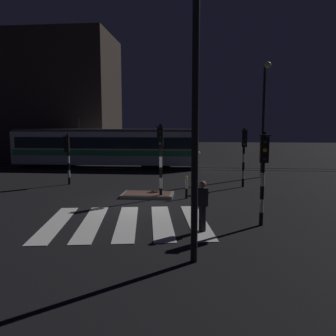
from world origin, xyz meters
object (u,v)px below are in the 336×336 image
object	(u,v)px
bollard_island_edge	(186,187)
pedestrian_waiting_at_kerb	(202,206)
traffic_light_corner_far_right	(244,149)
street_lamp_near_kerb	(196,73)
traffic_light_corner_far_left	(68,152)
traffic_light_median_centre	(160,150)
tram	(106,147)
traffic_light_corner_near_right	(263,165)
street_lamp_trackside_right	(264,107)

from	to	relation	value
bollard_island_edge	pedestrian_waiting_at_kerb	bearing A→B (deg)	-81.80
traffic_light_corner_far_right	street_lamp_near_kerb	distance (m)	11.83
traffic_light_corner_far_left	street_lamp_near_kerb	bearing A→B (deg)	-55.27
traffic_light_median_centre	tram	bearing A→B (deg)	116.89
traffic_light_corner_near_right	pedestrian_waiting_at_kerb	size ratio (longest dim) A/B	1.93
traffic_light_median_centre	tram	xyz separation A→B (m)	(-6.01, 11.85, -0.61)
traffic_light_corner_far_right	tram	distance (m)	13.26
traffic_light_corner_near_right	traffic_light_median_centre	xyz separation A→B (m)	(-4.05, 4.07, 0.19)
traffic_light_corner_far_left	street_lamp_near_kerb	xyz separation A→B (m)	(7.71, -11.12, 2.73)
traffic_light_corner_far_right	street_lamp_near_kerb	xyz separation A→B (m)	(-2.61, -11.27, 2.49)
traffic_light_corner_far_left	tram	size ratio (longest dim) A/B	0.19
traffic_light_corner_far_right	tram	world-z (taller)	tram
traffic_light_corner_far_left	bollard_island_edge	size ratio (longest dim) A/B	2.72
tram	pedestrian_waiting_at_kerb	bearing A→B (deg)	-64.52
street_lamp_near_kerb	tram	size ratio (longest dim) A/B	0.48
traffic_light_median_centre	traffic_light_corner_far_right	bearing A→B (deg)	39.52
pedestrian_waiting_at_kerb	street_lamp_trackside_right	bearing A→B (deg)	71.49
traffic_light_median_centre	traffic_light_corner_near_right	bearing A→B (deg)	-45.17
traffic_light_corner_far_left	street_lamp_trackside_right	size ratio (longest dim) A/B	0.40
street_lamp_trackside_right	bollard_island_edge	distance (m)	9.63
traffic_light_corner_near_right	bollard_island_edge	distance (m)	5.38
bollard_island_edge	traffic_light_corner_far_left	bearing A→B (deg)	155.87
tram	bollard_island_edge	size ratio (longest dim) A/B	14.11
traffic_light_corner_far_right	traffic_light_median_centre	bearing A→B (deg)	-140.48
bollard_island_edge	traffic_light_corner_near_right	bearing A→B (deg)	-56.74
street_lamp_trackside_right	tram	world-z (taller)	street_lamp_trackside_right
tram	traffic_light_corner_near_right	bearing A→B (deg)	-57.72
street_lamp_near_kerb	tram	distance (m)	21.22
pedestrian_waiting_at_kerb	traffic_light_corner_near_right	bearing A→B (deg)	21.88
traffic_light_corner_far_right	tram	bearing A→B (deg)	141.43
traffic_light_corner_near_right	traffic_light_median_centre	bearing A→B (deg)	134.83
street_lamp_trackside_right	tram	distance (m)	13.25
street_lamp_trackside_right	bollard_island_edge	size ratio (longest dim) A/B	6.82
traffic_light_corner_near_right	pedestrian_waiting_at_kerb	distance (m)	2.59
bollard_island_edge	street_lamp_near_kerb	bearing A→B (deg)	-86.30
traffic_light_median_centre	pedestrian_waiting_at_kerb	bearing A→B (deg)	-68.08
tram	bollard_island_edge	xyz separation A→B (m)	(7.25, -11.64, -1.19)
street_lamp_trackside_right	tram	xyz separation A→B (m)	(-12.10, 4.46, -3.02)
traffic_light_corner_far_left	pedestrian_waiting_at_kerb	bearing A→B (deg)	-46.44
street_lamp_near_kerb	tram	bearing A→B (deg)	111.66
traffic_light_median_centre	traffic_light_corner_far_left	bearing A→B (deg)	150.02
street_lamp_trackside_right	pedestrian_waiting_at_kerb	bearing A→B (deg)	-108.51
traffic_light_corner_near_right	pedestrian_waiting_at_kerb	bearing A→B (deg)	-158.12
traffic_light_corner_far_right	street_lamp_near_kerb	size ratio (longest dim) A/B	0.45
traffic_light_corner_far_left	tram	xyz separation A→B (m)	(-0.05, 8.41, -0.24)
tram	pedestrian_waiting_at_kerb	distance (m)	18.58
traffic_light_corner_near_right	traffic_light_median_centre	size ratio (longest dim) A/B	0.92
street_lamp_near_kerb	pedestrian_waiting_at_kerb	xyz separation A→B (m)	(0.23, 2.77, -3.84)
pedestrian_waiting_at_kerb	bollard_island_edge	bearing A→B (deg)	98.20
traffic_light_corner_far_right	traffic_light_median_centre	size ratio (longest dim) A/B	0.94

